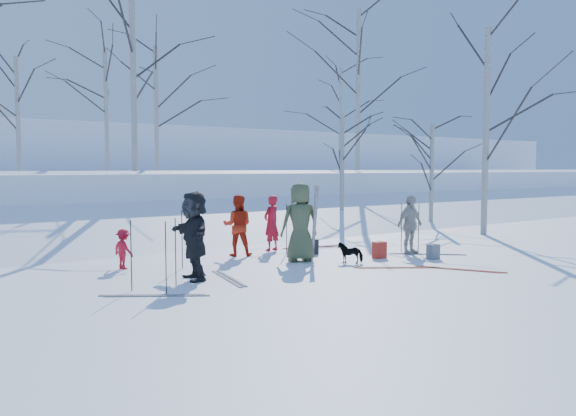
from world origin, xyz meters
TOP-DOWN VIEW (x-y plane):
  - ground at (0.00, 0.00)m, footprint 120.00×120.00m
  - snow_ramp at (0.00, 7.00)m, footprint 70.00×9.49m
  - snow_plateau at (0.00, 17.00)m, footprint 70.00×18.00m
  - far_hill at (0.00, 38.00)m, footprint 90.00×30.00m
  - skier_olive_center at (0.02, 0.99)m, footprint 1.09×0.87m
  - skier_red_north at (0.42, 2.94)m, footprint 0.65×0.53m
  - skier_redor_behind at (-0.83, 2.65)m, footprint 0.99×0.93m
  - skier_red_seated at (-3.94, 2.41)m, footprint 0.53×0.68m
  - skier_cream_east at (3.17, 0.33)m, footprint 0.96×0.47m
  - skier_grey_west at (-3.12, 0.35)m, footprint 0.77×1.77m
  - dog at (0.89, 0.11)m, footprint 0.64×0.59m
  - upright_ski_left at (0.27, 0.75)m, footprint 0.11×0.17m
  - upright_ski_right at (0.32, 0.78)m, footprint 0.12×0.23m
  - ski_pair_a at (3.48, -0.02)m, footprint 2.08×2.10m
  - ski_pair_b at (2.37, -2.00)m, footprint 1.86×2.07m
  - ski_pair_c at (-2.48, 0.04)m, footprint 0.86×1.97m
  - ski_pair_d at (-4.35, -0.61)m, footprint 1.90×2.08m
  - ski_pair_e at (1.81, 2.80)m, footprint 0.91×1.97m
  - ski_pair_f at (1.34, -1.02)m, footprint 1.94×2.08m
  - ski_pole_a at (-3.66, 0.03)m, footprint 0.02×0.02m
  - ski_pole_b at (-2.80, 1.71)m, footprint 0.02×0.02m
  - ski_pole_c at (-4.09, -0.54)m, footprint 0.02×0.02m
  - ski_pole_d at (-4.54, 0.06)m, footprint 0.02×0.02m
  - ski_pole_e at (0.41, 2.18)m, footprint 0.02×0.02m
  - ski_pole_f at (1.09, 2.63)m, footprint 0.02×0.02m
  - ski_pole_g at (3.31, 0.77)m, footprint 0.02×0.02m
  - ski_pole_h at (3.56, 0.38)m, footprint 0.02×0.02m
  - backpack_red at (2.00, 0.26)m, footprint 0.32×0.22m
  - backpack_grey at (3.02, -0.62)m, footprint 0.30×0.20m
  - backpack_dark at (0.94, 1.78)m, footprint 0.34×0.24m
  - birch_plateau_b at (0.84, 12.68)m, footprint 4.24×4.24m
  - birch_plateau_d at (10.55, 10.93)m, footprint 6.09×6.09m
  - birch_plateau_e at (-4.36, 13.69)m, footprint 3.68×3.68m
  - birch_plateau_f at (-1.31, 9.22)m, footprint 5.39×5.39m
  - birch_plateau_g at (-0.39, 15.67)m, footprint 4.47×4.47m
  - birch_plateau_h at (12.71, 14.90)m, footprint 4.65×4.65m
  - birch_edge_b at (8.56, 2.00)m, footprint 5.56×5.56m
  - birch_edge_c at (9.06, 4.83)m, footprint 3.41×3.41m
  - birch_edge_e at (5.87, 6.47)m, footprint 3.65×3.65m

SIDE VIEW (x-z plane):
  - ground at x=0.00m, z-range 0.00..0.00m
  - ski_pair_a at x=3.48m, z-range 0.00..0.02m
  - ski_pair_b at x=2.37m, z-range 0.00..0.02m
  - ski_pair_c at x=-2.48m, z-range 0.00..0.02m
  - ski_pair_d at x=-4.35m, z-range 0.00..0.02m
  - ski_pair_e at x=1.81m, z-range 0.00..0.02m
  - ski_pair_f at x=1.34m, z-range 0.00..0.02m
  - snow_ramp at x=0.00m, z-range -1.91..2.21m
  - backpack_grey at x=3.02m, z-range 0.00..0.38m
  - backpack_dark at x=0.94m, z-range 0.00..0.40m
  - backpack_red at x=2.00m, z-range 0.00..0.42m
  - dog at x=0.89m, z-range 0.00..0.51m
  - skier_red_seated at x=-3.94m, z-range 0.00..0.92m
  - ski_pole_a at x=-3.66m, z-range 0.00..1.34m
  - ski_pole_b at x=-2.80m, z-range 0.00..1.34m
  - ski_pole_c at x=-4.09m, z-range 0.00..1.34m
  - ski_pole_d at x=-4.54m, z-range 0.00..1.34m
  - ski_pole_e at x=0.41m, z-range 0.00..1.34m
  - ski_pole_f at x=1.09m, z-range 0.00..1.34m
  - ski_pole_g at x=3.31m, z-range 0.00..1.34m
  - ski_pole_h at x=3.56m, z-range 0.00..1.34m
  - skier_red_north at x=0.42m, z-range 0.00..1.55m
  - skier_cream_east at x=3.17m, z-range 0.00..1.59m
  - skier_redor_behind at x=-0.83m, z-range 0.00..1.61m
  - skier_grey_west at x=-3.12m, z-range 0.00..1.84m
  - upright_ski_left at x=0.27m, z-range 0.00..1.90m
  - upright_ski_right at x=0.32m, z-range 0.00..1.90m
  - skier_olive_center at x=0.02m, z-range 0.00..1.96m
  - snow_plateau at x=0.00m, z-range -0.10..2.10m
  - far_hill at x=0.00m, z-range -1.00..5.00m
  - birch_edge_c at x=9.06m, z-range 0.00..4.01m
  - birch_edge_e at x=5.87m, z-range 0.00..4.35m
  - birch_edge_b at x=8.56m, z-range 0.00..7.09m
  - birch_plateau_e at x=-4.36m, z-range 2.20..6.60m
  - birch_plateau_b at x=0.84m, z-range 2.20..7.40m
  - birch_plateau_g at x=-0.39m, z-range 2.20..7.72m
  - birch_plateau_h at x=12.71m, z-range 2.20..7.98m
  - birch_plateau_f at x=-1.31m, z-range 2.20..9.04m
  - birch_plateau_d at x=10.55m, z-range 2.20..10.05m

